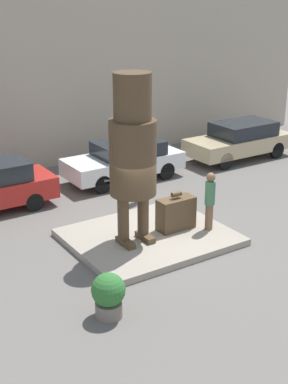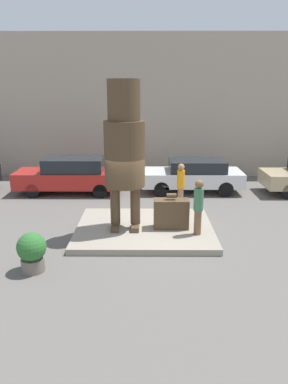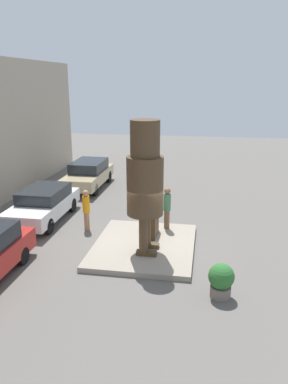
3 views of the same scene
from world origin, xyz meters
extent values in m
plane|color=#605B56|center=(0.00, 0.00, 0.00)|extent=(60.00, 60.00, 0.00)
cube|color=gray|center=(0.00, 0.00, 0.10)|extent=(4.45, 3.70, 0.19)
cube|color=tan|center=(0.00, 8.21, 3.60)|extent=(28.00, 0.60, 7.20)
cube|color=#4C3823|center=(-0.94, -0.24, 0.27)|extent=(0.25, 0.72, 0.16)
cube|color=#4C3823|center=(-0.30, -0.24, 0.27)|extent=(0.25, 0.72, 0.16)
cylinder|color=#4C3823|center=(-0.94, -0.13, 0.98)|extent=(0.32, 0.32, 1.26)
cylinder|color=#4C3823|center=(-0.30, -0.13, 0.98)|extent=(0.32, 0.32, 1.26)
cylinder|color=#4C3823|center=(-0.62, -0.13, 2.62)|extent=(1.26, 1.26, 2.03)
cylinder|color=#4C3823|center=(-0.62, -0.13, 4.24)|extent=(0.99, 0.99, 1.22)
cube|color=#4C3823|center=(0.86, -0.11, 0.67)|extent=(1.12, 0.50, 0.95)
cylinder|color=#4C3823|center=(0.86, -0.11, 1.28)|extent=(0.31, 0.15, 0.15)
cylinder|color=brown|center=(1.65, -0.67, 0.59)|extent=(0.23, 0.23, 0.79)
cylinder|color=#3D704C|center=(1.65, -0.67, 1.33)|extent=(0.30, 0.30, 0.70)
sphere|color=brown|center=(1.65, -0.67, 1.81)|extent=(0.26, 0.26, 0.26)
cube|color=#B2231E|center=(-3.38, 4.67, 0.66)|extent=(4.71, 1.73, 0.71)
cube|color=#1E2328|center=(-3.15, 4.67, 1.31)|extent=(2.59, 1.55, 0.59)
cylinder|color=black|center=(-4.84, 3.89, 0.31)|extent=(0.61, 0.18, 0.61)
cylinder|color=black|center=(-4.84, 5.44, 0.31)|extent=(0.61, 0.18, 0.61)
cylinder|color=black|center=(-1.92, 3.89, 0.31)|extent=(0.61, 0.18, 0.61)
cylinder|color=black|center=(-1.92, 5.44, 0.31)|extent=(0.61, 0.18, 0.61)
cube|color=silver|center=(2.11, 4.94, 0.65)|extent=(4.48, 1.86, 0.63)
cube|color=#1E2328|center=(2.34, 4.94, 1.22)|extent=(2.46, 1.68, 0.51)
cylinder|color=black|center=(0.72, 4.09, 0.33)|extent=(0.66, 0.18, 0.66)
cylinder|color=black|center=(0.72, 5.78, 0.33)|extent=(0.66, 0.18, 0.66)
cylinder|color=black|center=(3.50, 4.09, 0.33)|extent=(0.66, 0.18, 0.66)
cylinder|color=black|center=(3.50, 5.78, 0.33)|extent=(0.66, 0.18, 0.66)
cylinder|color=black|center=(6.16, 5.45, 0.35)|extent=(0.70, 0.18, 0.70)
cylinder|color=#70665B|center=(-2.88, -2.74, 0.18)|extent=(0.60, 0.60, 0.35)
sphere|color=#2D6B2D|center=(-2.88, -2.74, 0.68)|extent=(0.76, 0.76, 0.76)
cylinder|color=#A87A56|center=(1.41, 2.69, 0.39)|extent=(0.23, 0.23, 0.79)
cylinder|color=orange|center=(1.41, 2.69, 1.13)|extent=(0.30, 0.30, 0.70)
sphere|color=#A87A56|center=(1.41, 2.69, 1.61)|extent=(0.26, 0.26, 0.26)
camera|label=1|loc=(-7.73, -11.60, 6.74)|focal=50.00mm
camera|label=2|loc=(0.05, -11.53, 4.65)|focal=35.00mm
camera|label=3|loc=(-12.70, -2.15, 6.07)|focal=35.00mm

